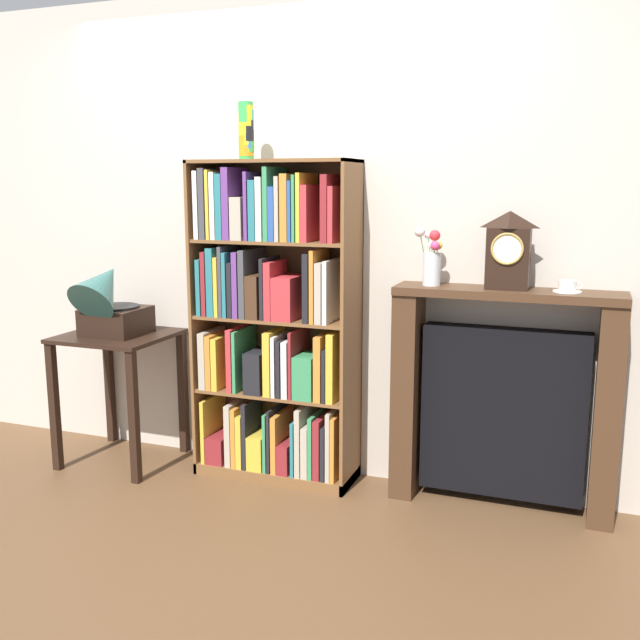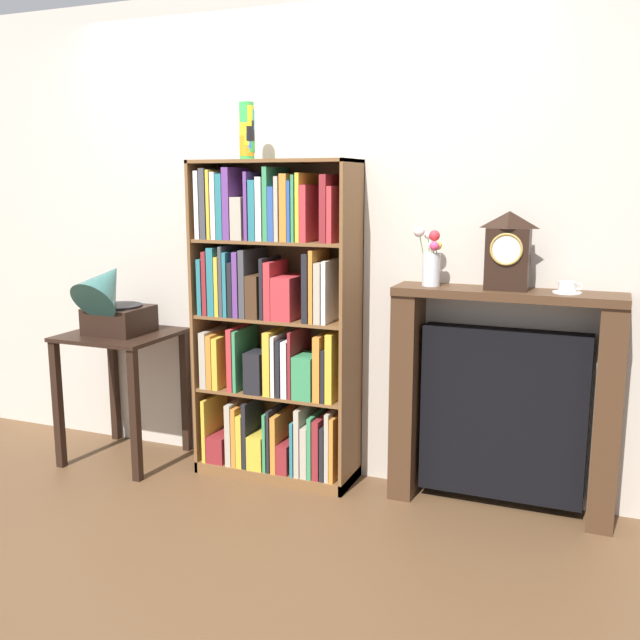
{
  "view_description": "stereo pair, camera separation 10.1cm",
  "coord_description": "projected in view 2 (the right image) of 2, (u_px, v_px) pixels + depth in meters",
  "views": [
    {
      "loc": [
        1.55,
        -3.29,
        1.59
      ],
      "look_at": [
        0.26,
        0.15,
        0.89
      ],
      "focal_mm": 40.31,
      "sensor_mm": 36.0,
      "label": 1
    },
    {
      "loc": [
        1.64,
        -3.25,
        1.59
      ],
      "look_at": [
        0.26,
        0.15,
        0.89
      ],
      "focal_mm": 40.31,
      "sensor_mm": 36.0,
      "label": 2
    }
  ],
  "objects": [
    {
      "name": "mantel_clock",
      "position": [
        508.0,
        251.0,
        3.34
      ],
      "size": [
        0.2,
        0.13,
        0.37
      ],
      "color": "black",
      "rests_on": "fireplace_mantel"
    },
    {
      "name": "side_table_left",
      "position": [
        122.0,
        363.0,
        4.13
      ],
      "size": [
        0.59,
        0.56,
        0.75
      ],
      "color": "black",
      "rests_on": "ground"
    },
    {
      "name": "wall_back",
      "position": [
        313.0,
        238.0,
        3.89
      ],
      "size": [
        4.67,
        0.08,
        2.6
      ],
      "primitive_type": "cube",
      "color": "beige",
      "rests_on": "ground"
    },
    {
      "name": "gramophone",
      "position": [
        112.0,
        300.0,
        4.0
      ],
      "size": [
        0.31,
        0.45,
        0.48
      ],
      "color": "black",
      "rests_on": "side_table_left"
    },
    {
      "name": "ground_plane",
      "position": [
        266.0,
        486.0,
        3.87
      ],
      "size": [
        7.67,
        6.4,
        0.02
      ],
      "primitive_type": "cube",
      "color": "brown"
    },
    {
      "name": "cup_stack",
      "position": [
        247.0,
        131.0,
        3.66
      ],
      "size": [
        0.08,
        0.08,
        0.29
      ],
      "color": "green",
      "rests_on": "bookshelf"
    },
    {
      "name": "teacup_with_saucer",
      "position": [
        567.0,
        288.0,
        3.28
      ],
      "size": [
        0.13,
        0.13,
        0.05
      ],
      "color": "white",
      "rests_on": "fireplace_mantel"
    },
    {
      "name": "flower_vase",
      "position": [
        431.0,
        260.0,
        3.49
      ],
      "size": [
        0.14,
        0.11,
        0.29
      ],
      "color": "silver",
      "rests_on": "fireplace_mantel"
    },
    {
      "name": "fireplace_mantel",
      "position": [
        503.0,
        403.0,
        3.5
      ],
      "size": [
        1.08,
        0.26,
        1.1
      ],
      "color": "#472D1C",
      "rests_on": "ground"
    },
    {
      "name": "bookshelf",
      "position": [
        273.0,
        331.0,
        3.84
      ],
      "size": [
        0.88,
        0.32,
        1.71
      ],
      "color": "brown",
      "rests_on": "ground"
    }
  ]
}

